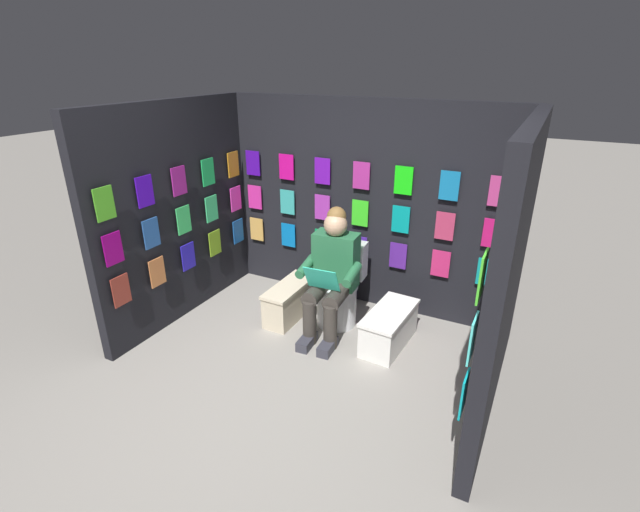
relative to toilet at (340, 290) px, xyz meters
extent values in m
plane|color=gray|center=(-0.01, 1.52, -0.33)|extent=(30.00, 30.00, 0.00)
cube|color=black|center=(-0.01, -0.51, 0.71)|extent=(2.97, 0.10, 2.07)
cube|color=gold|center=(1.24, -0.43, 0.28)|extent=(0.17, 0.01, 0.26)
cube|color=#0B6BC0|center=(0.82, -0.43, 0.28)|extent=(0.17, 0.01, 0.26)
cube|color=#0B984C|center=(0.41, -0.43, 0.28)|extent=(0.17, 0.01, 0.26)
cube|color=#4B24A7|center=(-0.01, -0.43, 0.28)|extent=(0.17, 0.01, 0.26)
cube|color=#511F8E|center=(-0.43, -0.43, 0.28)|extent=(0.17, 0.01, 0.26)
cube|color=#CA2361|center=(-0.85, -0.43, 0.28)|extent=(0.17, 0.01, 0.26)
cube|color=#109595|center=(-1.26, -0.43, 0.28)|extent=(0.17, 0.01, 0.26)
cube|color=#D12993|center=(1.24, -0.43, 0.66)|extent=(0.17, 0.01, 0.26)
cube|color=teal|center=(0.82, -0.43, 0.66)|extent=(0.17, 0.01, 0.26)
cube|color=purple|center=(0.41, -0.43, 0.66)|extent=(0.17, 0.01, 0.26)
cube|color=#36DC22|center=(-0.01, -0.43, 0.66)|extent=(0.17, 0.01, 0.26)
cube|color=#089695|center=(-0.43, -0.43, 0.66)|extent=(0.17, 0.01, 0.26)
cube|color=#B83157|center=(-0.85, -0.43, 0.66)|extent=(0.17, 0.01, 0.26)
cube|color=#C91563|center=(-1.26, -0.43, 0.66)|extent=(0.17, 0.01, 0.26)
cube|color=#410DA2|center=(1.24, -0.43, 1.03)|extent=(0.17, 0.01, 0.26)
cube|color=#D20E82|center=(0.82, -0.43, 1.03)|extent=(0.17, 0.01, 0.26)
cube|color=#6512AC|center=(0.41, -0.43, 1.03)|extent=(0.17, 0.01, 0.26)
cube|color=#AB2887|center=(-0.01, -0.43, 1.03)|extent=(0.17, 0.01, 0.26)
cube|color=#16EA12|center=(-0.43, -0.43, 1.03)|extent=(0.17, 0.01, 0.26)
cube|color=#1373AE|center=(-0.85, -0.43, 1.03)|extent=(0.17, 0.01, 0.26)
cube|color=#BF387D|center=(-1.26, -0.43, 1.03)|extent=(0.17, 0.01, 0.26)
cube|color=black|center=(-1.50, 0.53, 0.71)|extent=(0.10, 1.99, 2.07)
cube|color=green|center=(-1.41, -0.28, 0.28)|extent=(0.01, 0.17, 0.26)
cube|color=#2681D7|center=(-1.41, 0.13, 0.28)|extent=(0.01, 0.17, 0.26)
cube|color=olive|center=(-1.41, 0.53, 0.28)|extent=(0.01, 0.17, 0.26)
cube|color=#D228AD|center=(-1.41, 0.94, 0.28)|extent=(0.01, 0.17, 0.26)
cube|color=#0FAFBD|center=(-1.41, 1.34, 0.28)|extent=(0.01, 0.17, 0.26)
cube|color=purple|center=(-1.41, -0.28, 0.66)|extent=(0.01, 0.17, 0.26)
cube|color=#E82DCC|center=(-1.41, 0.13, 0.66)|extent=(0.01, 0.17, 0.26)
cube|color=#C66423|center=(-1.41, 0.53, 0.66)|extent=(0.01, 0.17, 0.26)
cube|color=#0DBBE3|center=(-1.41, 0.94, 0.66)|extent=(0.01, 0.17, 0.26)
cube|color=#52ECE4|center=(-1.41, 1.34, 0.66)|extent=(0.01, 0.17, 0.26)
cube|color=#762E8C|center=(-1.41, -0.28, 1.03)|extent=(0.01, 0.17, 0.26)
cube|color=#382EB7|center=(-1.41, 0.13, 1.03)|extent=(0.01, 0.17, 0.26)
cube|color=#4CDE7D|center=(-1.41, 0.53, 1.03)|extent=(0.01, 0.17, 0.26)
cube|color=#A74E2F|center=(-1.41, 0.94, 1.03)|extent=(0.01, 0.17, 0.26)
cube|color=#4EDD30|center=(-1.41, 1.34, 1.03)|extent=(0.01, 0.17, 0.26)
cube|color=black|center=(1.47, 0.53, 0.71)|extent=(0.10, 1.99, 2.07)
cube|color=maroon|center=(1.39, 1.34, 0.28)|extent=(0.01, 0.17, 0.26)
cube|color=#D3783F|center=(1.39, 0.94, 0.28)|extent=(0.01, 0.17, 0.26)
cube|color=#291EC5|center=(1.39, 0.53, 0.28)|extent=(0.01, 0.17, 0.26)
cube|color=#7DB122|center=(1.39, 0.13, 0.28)|extent=(0.01, 0.17, 0.26)
cube|color=#1751A3|center=(1.39, -0.28, 0.28)|extent=(0.01, 0.17, 0.26)
cube|color=#8D0772|center=(1.39, 1.34, 0.66)|extent=(0.01, 0.17, 0.26)
cube|color=#2655A2|center=(1.39, 0.94, 0.66)|extent=(0.01, 0.17, 0.26)
cube|color=#3BD165|center=(1.39, 0.53, 0.66)|extent=(0.01, 0.17, 0.26)
cube|color=#3BD177|center=(1.39, 0.13, 0.66)|extent=(0.01, 0.17, 0.26)
cube|color=#E937B3|center=(1.39, -0.28, 0.66)|extent=(0.01, 0.17, 0.26)
cube|color=green|center=(1.39, 1.34, 1.03)|extent=(0.01, 0.17, 0.26)
cube|color=#430EC2|center=(1.39, 0.94, 1.03)|extent=(0.01, 0.17, 0.26)
cube|color=#9E2089|center=(1.39, 0.53, 1.03)|extent=(0.01, 0.17, 0.26)
cube|color=green|center=(1.39, 0.13, 1.03)|extent=(0.01, 0.17, 0.26)
cube|color=orange|center=(1.39, -0.28, 1.03)|extent=(0.01, 0.17, 0.26)
cylinder|color=white|center=(-0.01, 0.08, -0.13)|extent=(0.38, 0.38, 0.40)
cylinder|color=white|center=(-0.01, 0.08, 0.09)|extent=(0.41, 0.41, 0.02)
cube|color=white|center=(0.01, -0.18, 0.25)|extent=(0.39, 0.21, 0.36)
cylinder|color=white|center=(0.01, -0.09, 0.25)|extent=(0.39, 0.10, 0.39)
cube|color=#286B42|center=(-0.01, 0.11, 0.36)|extent=(0.42, 0.25, 0.52)
sphere|color=tan|center=(-0.01, 0.14, 0.71)|extent=(0.21, 0.21, 0.21)
sphere|color=olive|center=(-0.01, 0.11, 0.78)|extent=(0.17, 0.17, 0.17)
cylinder|color=#38332D|center=(-0.12, 0.30, 0.11)|extent=(0.18, 0.41, 0.15)
cylinder|color=#38332D|center=(0.08, 0.31, 0.11)|extent=(0.18, 0.41, 0.15)
cylinder|color=#38332D|center=(-0.13, 0.48, -0.11)|extent=(0.12, 0.12, 0.42)
cylinder|color=#38332D|center=(0.06, 0.49, -0.11)|extent=(0.12, 0.12, 0.42)
cube|color=#33333D|center=(-0.14, 0.54, -0.28)|extent=(0.13, 0.27, 0.09)
cube|color=#33333D|center=(0.06, 0.55, -0.28)|extent=(0.13, 0.27, 0.09)
cylinder|color=#286B42|center=(-0.24, 0.27, 0.33)|extent=(0.11, 0.31, 0.13)
cylinder|color=#286B42|center=(0.20, 0.30, 0.33)|extent=(0.11, 0.31, 0.13)
cube|color=#2ECDA8|center=(-0.03, 0.45, 0.32)|extent=(0.31, 0.15, 0.23)
cube|color=beige|center=(0.46, 0.17, -0.17)|extent=(0.24, 0.66, 0.32)
cube|color=beige|center=(0.46, 0.17, 0.01)|extent=(0.26, 0.68, 0.03)
cube|color=white|center=(-0.58, 0.19, -0.17)|extent=(0.33, 0.68, 0.31)
cube|color=white|center=(-0.58, 0.19, 0.00)|extent=(0.35, 0.71, 0.03)
camera|label=1|loc=(-1.64, 3.60, 2.05)|focal=25.78mm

